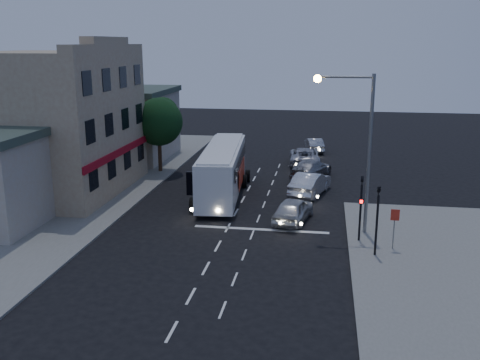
% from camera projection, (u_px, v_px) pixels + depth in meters
% --- Properties ---
extents(ground, '(120.00, 120.00, 0.00)m').
position_uv_depth(ground, '(221.00, 240.00, 30.00)').
color(ground, black).
extents(sidewalk_far, '(12.00, 50.00, 0.12)m').
position_uv_depth(sidewalk_far, '(70.00, 191.00, 39.62)').
color(sidewalk_far, slate).
rests_on(sidewalk_far, ground).
extents(road_markings, '(8.00, 30.55, 0.01)m').
position_uv_depth(road_markings, '(252.00, 222.00, 32.97)').
color(road_markings, silver).
rests_on(road_markings, ground).
extents(tour_bus, '(3.42, 11.90, 3.60)m').
position_uv_depth(tour_bus, '(223.00, 169.00, 38.19)').
color(tour_bus, white).
rests_on(tour_bus, ground).
extents(car_suv, '(2.64, 4.69, 1.50)m').
position_uv_depth(car_suv, '(293.00, 210.00, 32.87)').
color(car_suv, '#BDBDBD').
rests_on(car_suv, ground).
extents(car_sedan_a, '(3.05, 5.32, 1.66)m').
position_uv_depth(car_sedan_a, '(310.00, 184.00, 38.62)').
color(car_sedan_a, silver).
rests_on(car_sedan_a, ground).
extents(car_sedan_b, '(3.74, 5.66, 1.52)m').
position_uv_depth(car_sedan_b, '(311.00, 169.00, 43.49)').
color(car_sedan_b, gray).
rests_on(car_sedan_b, ground).
extents(car_sedan_c, '(2.98, 5.84, 1.58)m').
position_uv_depth(car_sedan_c, '(305.00, 156.00, 48.11)').
color(car_sedan_c, '#A9A9B2').
rests_on(car_sedan_c, ground).
extents(car_extra, '(2.23, 4.38, 1.38)m').
position_uv_depth(car_extra, '(314.00, 145.00, 53.98)').
color(car_extra, '#AFAFB3').
rests_on(car_extra, ground).
extents(traffic_signal_main, '(0.25, 0.35, 4.10)m').
position_uv_depth(traffic_signal_main, '(361.00, 200.00, 28.99)').
color(traffic_signal_main, black).
rests_on(traffic_signal_main, sidewalk_near).
extents(traffic_signal_side, '(0.18, 0.15, 4.10)m').
position_uv_depth(traffic_signal_side, '(378.00, 212.00, 26.99)').
color(traffic_signal_side, black).
rests_on(traffic_signal_side, sidewalk_near).
extents(regulatory_sign, '(0.45, 0.12, 2.20)m').
position_uv_depth(regulatory_sign, '(394.00, 222.00, 27.96)').
color(regulatory_sign, slate).
rests_on(regulatory_sign, sidewalk_near).
extents(streetlight, '(3.32, 0.44, 9.00)m').
position_uv_depth(streetlight, '(358.00, 136.00, 29.56)').
color(streetlight, slate).
rests_on(streetlight, sidewalk_near).
extents(main_building, '(10.12, 12.00, 11.00)m').
position_uv_depth(main_building, '(52.00, 122.00, 38.49)').
color(main_building, tan).
rests_on(main_building, sidewalk_far).
extents(low_building_north, '(9.40, 9.40, 6.50)m').
position_uv_depth(low_building_north, '(121.00, 123.00, 50.34)').
color(low_building_north, '#A0917F').
rests_on(low_building_north, sidewalk_far).
extents(street_tree, '(4.00, 4.00, 6.20)m').
position_uv_depth(street_tree, '(159.00, 120.00, 44.50)').
color(street_tree, black).
rests_on(street_tree, sidewalk_far).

